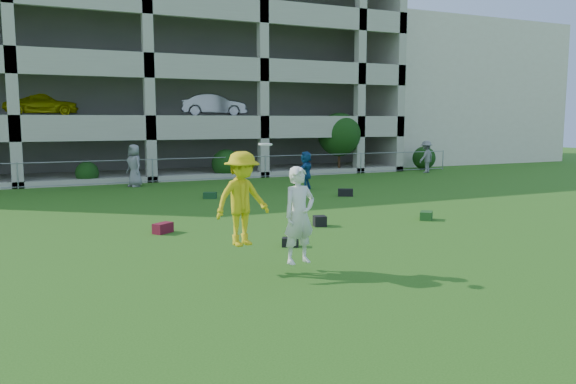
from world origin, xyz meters
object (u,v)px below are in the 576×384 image
bystander_f (426,157)px  parking_garage (122,72)px  frisbee_contest (259,204)px  crate_d (320,221)px  bystander_c (134,166)px  stucco_building (420,96)px  bystander_d (306,170)px

bystander_f → parking_garage: 19.27m
bystander_f → frisbee_contest: frisbee_contest is taller
parking_garage → crate_d: bearing=-84.4°
bystander_c → parking_garage: (1.08, 10.02, 5.03)m
stucco_building → frisbee_contest: (-24.29, -26.51, -3.59)m
crate_d → frisbee_contest: frisbee_contest is taller
frisbee_contest → bystander_d: bearing=59.7°
stucco_building → bystander_f: 13.21m
bystander_f → frisbee_contest: (-17.00, -16.27, 0.48)m
bystander_d → frisbee_contest: size_ratio=0.70×
bystander_d → frisbee_contest: frisbee_contest is taller
stucco_building → crate_d: stucco_building is taller
bystander_d → crate_d: 8.72m
crate_d → frisbee_contest: (-3.46, -3.95, 1.26)m
stucco_building → frisbee_contest: bearing=-132.5°
stucco_building → bystander_f: stucco_building is taller
bystander_f → frisbee_contest: bearing=22.4°
crate_d → bystander_d: bearing=66.3°
stucco_building → bystander_d: 23.05m
crate_d → frisbee_contest: bearing=-131.2°
crate_d → parking_garage: (-2.16, 22.26, 5.86)m
bystander_f → crate_d: 18.33m
bystander_d → parking_garage: (-5.65, 14.30, 5.16)m
frisbee_contest → bystander_c: bearing=89.2°
frisbee_contest → parking_garage: parking_garage is taller
bystander_c → crate_d: bystander_c is taller
bystander_c → frisbee_contest: bearing=-22.7°
bystander_d → parking_garage: bearing=-109.8°
crate_d → frisbee_contest: 5.40m
bystander_f → crate_d: bystander_f is taller
crate_d → parking_garage: bearing=95.6°
stucco_building → crate_d: (-20.84, -22.56, -4.85)m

